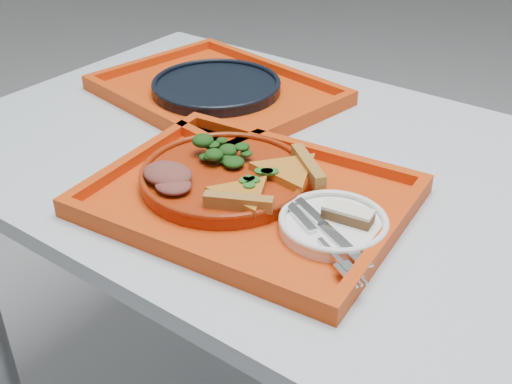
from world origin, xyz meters
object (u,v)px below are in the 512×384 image
at_px(dinner_plate, 225,178).
at_px(navy_plate, 216,88).
at_px(tray_far, 217,94).
at_px(dessert_bar, 348,214).
at_px(tray_main, 249,200).

height_order(dinner_plate, navy_plate, dinner_plate).
xyz_separation_m(tray_far, dessert_bar, (0.45, -0.27, 0.03)).
xyz_separation_m(tray_main, dessert_bar, (0.16, 0.02, 0.03)).
bearing_deg(dessert_bar, navy_plate, 141.20).
relative_size(tray_main, dessert_bar, 6.18).
distance_m(tray_main, dinner_plate, 0.06).
height_order(tray_far, dessert_bar, dessert_bar).
bearing_deg(dinner_plate, dessert_bar, 1.59).
bearing_deg(navy_plate, dinner_plate, -48.43).
bearing_deg(dessert_bar, tray_main, 177.34).
xyz_separation_m(tray_far, navy_plate, (0.00, 0.00, 0.01)).
bearing_deg(tray_main, dinner_plate, 164.05).
distance_m(tray_far, navy_plate, 0.01).
xyz_separation_m(navy_plate, dessert_bar, (0.45, -0.27, 0.02)).
bearing_deg(tray_main, tray_far, 130.76).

